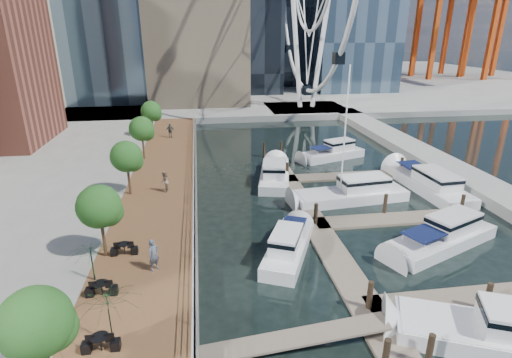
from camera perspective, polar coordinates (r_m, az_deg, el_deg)
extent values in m
plane|color=black|center=(23.62, 6.79, -15.83)|extent=(520.00, 520.00, 0.00)
cube|color=brown|center=(36.11, -13.41, -2.00)|extent=(6.00, 60.00, 1.00)
cube|color=#595954|center=(35.93, -8.65, -1.77)|extent=(0.25, 60.00, 1.00)
cube|color=gray|center=(121.20, -5.81, 13.90)|extent=(200.00, 114.00, 1.00)
cube|color=gray|center=(47.87, 24.21, 2.28)|extent=(4.00, 60.00, 1.00)
cube|color=gray|center=(74.17, 7.16, 9.79)|extent=(14.00, 12.00, 1.00)
cube|color=#6D6051|center=(32.60, 7.47, -4.85)|extent=(2.00, 32.00, 0.20)
cube|color=#6D6051|center=(25.75, 28.50, -14.82)|extent=(12.00, 2.00, 0.20)
cube|color=#6D6051|center=(33.01, 18.54, -5.47)|extent=(12.00, 2.00, 0.20)
cube|color=#6D6051|center=(41.43, 12.57, 0.40)|extent=(12.00, 2.00, 0.20)
cylinder|color=white|center=(72.33, 5.61, 20.35)|extent=(0.80, 0.80, 26.00)
cylinder|color=white|center=(73.66, 9.64, 20.17)|extent=(0.80, 0.80, 26.00)
sphere|color=#265B1E|center=(16.75, -28.99, -17.52)|extent=(2.60, 2.60, 2.60)
cylinder|color=#3F2B1C|center=(25.92, -20.93, -7.91)|extent=(0.20, 0.20, 2.40)
sphere|color=#265B1E|center=(25.04, -21.53, -3.66)|extent=(2.60, 2.60, 2.60)
cylinder|color=#3F2B1C|center=(34.91, -17.68, -0.21)|extent=(0.20, 0.20, 2.40)
sphere|color=#265B1E|center=(34.26, -18.05, 3.08)|extent=(2.60, 2.60, 2.60)
cylinder|color=#3F2B1C|center=(44.33, -15.79, 4.28)|extent=(0.20, 0.20, 2.40)
sphere|color=#265B1E|center=(43.83, -16.05, 6.92)|extent=(2.60, 2.60, 2.60)
cylinder|color=#3F2B1C|center=(53.96, -14.56, 7.19)|extent=(0.20, 0.20, 2.40)
sphere|color=#265B1E|center=(53.55, -14.76, 9.37)|extent=(2.60, 2.60, 2.60)
imported|color=#4B5464|center=(23.77, -14.40, -10.47)|extent=(0.82, 0.82, 1.93)
imported|color=#89705E|center=(34.68, -12.96, -0.39)|extent=(0.77, 0.95, 1.83)
imported|color=#333A40|center=(52.71, -12.15, 6.78)|extent=(1.14, 0.60, 1.86)
imported|color=#0E351A|center=(19.19, -20.19, -18.23)|extent=(2.97, 3.03, 2.61)
imported|color=#103D1F|center=(23.84, -22.37, -11.11)|extent=(3.00, 3.02, 2.11)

